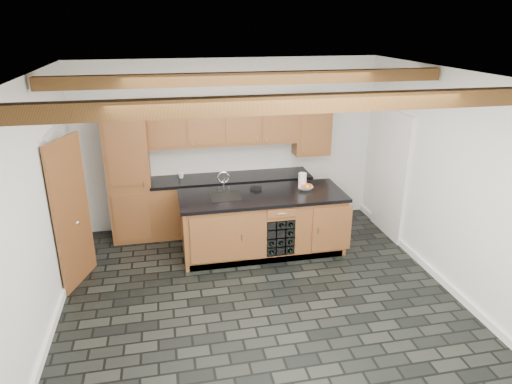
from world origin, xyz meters
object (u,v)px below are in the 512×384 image
fruit_bowl (306,188)px  paper_towel (302,181)px  kitchen_scale (256,188)px  island (263,223)px

fruit_bowl → paper_towel: size_ratio=0.93×
kitchen_scale → fruit_bowl: size_ratio=0.86×
kitchen_scale → paper_towel: 0.72m
island → paper_towel: bearing=12.4°
fruit_bowl → island: bearing=-173.4°
fruit_bowl → paper_towel: (-0.04, 0.06, 0.09)m
paper_towel → island: bearing=-167.6°
kitchen_scale → paper_towel: size_ratio=0.80×
island → paper_towel: (0.65, 0.14, 0.59)m
kitchen_scale → paper_towel: paper_towel is taller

